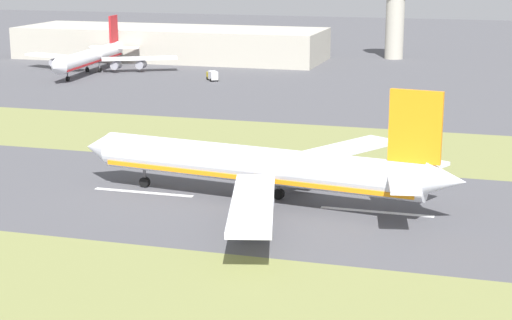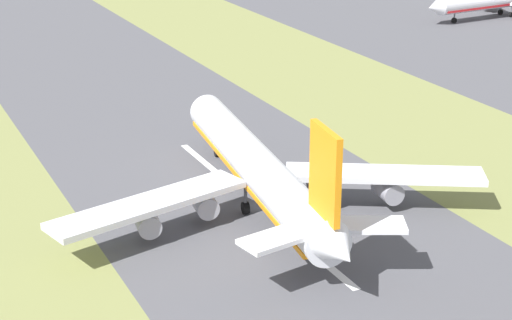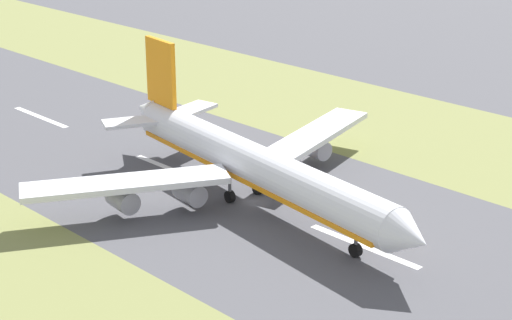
{
  "view_description": "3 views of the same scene",
  "coord_description": "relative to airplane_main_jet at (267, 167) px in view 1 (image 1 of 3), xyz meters",
  "views": [
    {
      "loc": [
        -129.49,
        -37.05,
        40.24
      ],
      "look_at": [
        0.33,
        0.89,
        7.0
      ],
      "focal_mm": 60.0,
      "sensor_mm": 36.0,
      "label": 1
    },
    {
      "loc": [
        -50.98,
        -105.22,
        51.64
      ],
      "look_at": [
        0.33,
        0.89,
        7.0
      ],
      "focal_mm": 60.0,
      "sensor_mm": 36.0,
      "label": 2
    },
    {
      "loc": [
        82.16,
        83.38,
        50.18
      ],
      "look_at": [
        0.33,
        0.89,
        7.0
      ],
      "focal_mm": 60.0,
      "sensor_mm": 36.0,
      "label": 3
    }
  ],
  "objects": [
    {
      "name": "centreline_dash_far",
      "position": [
        -0.07,
        21.89,
        -6.01
      ],
      "size": [
        1.2,
        18.0,
        0.01
      ],
      "primitive_type": "cube",
      "color": "silver",
      "rests_on": "ground"
    },
    {
      "name": "grass_median_west",
      "position": [
        -45.07,
        1.0,
        -6.02
      ],
      "size": [
        40.0,
        600.0,
        0.01
      ],
      "primitive_type": "cube",
      "color": "olive",
      "rests_on": "ground"
    },
    {
      "name": "terminal_building",
      "position": [
        174.59,
        86.66,
        -0.15
      ],
      "size": [
        36.0,
        116.53,
        11.75
      ],
      "primitive_type": "cube",
      "color": "#B2AD9E",
      "rests_on": "ground"
    },
    {
      "name": "ground_plane",
      "position": [
        -0.07,
        1.0,
        -6.02
      ],
      "size": [
        800.0,
        800.0,
        0.0
      ],
      "primitive_type": "plane",
      "color": "#4C4C51"
    },
    {
      "name": "airplane_parked_apron",
      "position": [
        131.25,
        97.91,
        -0.77
      ],
      "size": [
        58.64,
        55.77,
        17.62
      ],
      "color": "white",
      "rests_on": "ground"
    },
    {
      "name": "centreline_dash_mid",
      "position": [
        -0.07,
        -18.11,
        -6.01
      ],
      "size": [
        1.2,
        18.0,
        0.01
      ],
      "primitive_type": "cube",
      "color": "silver",
      "rests_on": "ground"
    },
    {
      "name": "grass_median_east",
      "position": [
        44.93,
        1.0,
        -6.02
      ],
      "size": [
        40.0,
        600.0,
        0.01
      ],
      "primitive_type": "cube",
      "color": "olive",
      "rests_on": "ground"
    },
    {
      "name": "airplane_main_jet",
      "position": [
        0.0,
        0.0,
        0.0
      ],
      "size": [
        63.57,
        67.13,
        20.2
      ],
      "color": "silver",
      "rests_on": "ground"
    },
    {
      "name": "service_truck",
      "position": [
        125.2,
        52.84,
        -4.36
      ],
      "size": [
        6.17,
        5.25,
        3.1
      ],
      "color": "gold",
      "rests_on": "ground"
    },
    {
      "name": "control_tower",
      "position": [
        198.22,
        4.95,
        14.19
      ],
      "size": [
        12.0,
        12.0,
        32.79
      ],
      "color": "#B2AD9E",
      "rests_on": "ground"
    }
  ]
}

